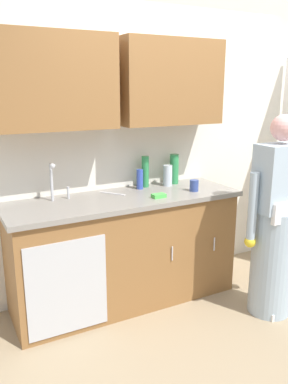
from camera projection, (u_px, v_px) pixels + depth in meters
name	position (u px, v px, depth m)	size (l,w,h in m)	color
ground_plane	(225.00, 322.00, 3.16)	(9.00, 9.00, 0.00)	#998466
kitchen_wall_with_uppers	(151.00, 126.00, 3.57)	(4.80, 0.44, 2.70)	silver
counter_cabinet	(124.00, 252.00, 3.39)	(1.90, 0.62, 0.90)	brown
countertop	(124.00, 199.00, 3.27)	(1.96, 0.66, 0.04)	gray
sink	(63.00, 206.00, 3.05)	(0.50, 0.36, 0.35)	#B7BABF
person_at_sink	(275.00, 233.00, 3.15)	(0.55, 0.34, 1.62)	white
bottle_water_short	(168.00, 176.00, 3.60)	(0.08, 0.08, 0.19)	silver
bottle_cleaner_spray	(140.00, 179.00, 3.49)	(0.06, 0.06, 0.17)	#334CB2
bottle_water_tall	(174.00, 169.00, 3.68)	(0.08, 0.08, 0.27)	#2D8C4C
bottle_soap	(145.00, 172.00, 3.55)	(0.07, 0.07, 0.28)	#2D8C4C
cup_by_sink	(194.00, 186.00, 3.43)	(0.08, 0.08, 0.10)	#33478C
knife_on_counter	(112.00, 193.00, 3.35)	(0.24, 0.02, 0.01)	silver
sponge	(159.00, 196.00, 3.23)	(0.11, 0.07, 0.03)	#4CBF4C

